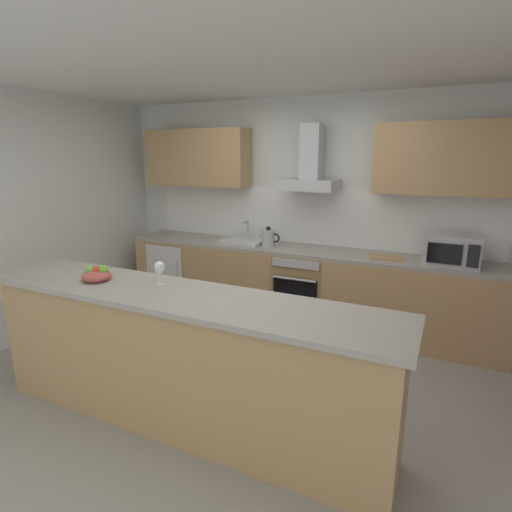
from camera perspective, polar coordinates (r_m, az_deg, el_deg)
name	(u,v)px	position (r m, az deg, el deg)	size (l,w,h in m)	color
ground	(237,386)	(3.71, -2.65, -17.78)	(5.95, 4.73, 0.02)	gray
ceiling	(233,59)	(3.22, -3.23, 25.91)	(5.95, 4.73, 0.02)	white
wall_back	(311,210)	(4.97, 7.73, 6.45)	(5.95, 0.12, 2.60)	silver
wall_left	(24,218)	(4.94, -29.85, 4.67)	(0.12, 4.73, 2.60)	silver
backsplash_tile	(309,216)	(4.91, 7.44, 5.54)	(4.21, 0.02, 0.66)	white
counter_back	(298,286)	(4.81, 5.99, -4.17)	(4.36, 0.60, 0.90)	tan
counter_island	(180,360)	(3.06, -10.64, -14.13)	(3.15, 0.64, 1.02)	tan
upper_cabinets	(306,158)	(4.71, 7.09, 13.50)	(4.30, 0.32, 0.70)	tan
oven	(303,286)	(4.76, 6.64, -4.25)	(0.60, 0.62, 0.80)	slate
refrigerator	(178,271)	(5.57, -10.97, -2.07)	(0.58, 0.60, 0.85)	white
microwave	(452,250)	(4.36, 25.83, 0.74)	(0.50, 0.38, 0.30)	#B7BABC
sink	(243,241)	(4.95, -1.78, 2.16)	(0.50, 0.40, 0.26)	silver
kettle	(268,238)	(4.74, 1.74, 2.59)	(0.29, 0.15, 0.24)	#B7BABC
range_hood	(310,170)	(4.65, 7.65, 11.96)	(0.62, 0.45, 0.72)	#B7BABC
wine_glass	(160,268)	(3.03, -13.41, -1.72)	(0.08, 0.08, 0.18)	silver
fruit_bowl	(97,275)	(3.30, -21.52, -2.48)	(0.22, 0.22, 0.13)	#B24C47
chopping_board	(386,257)	(4.42, 17.88, -0.19)	(0.34, 0.22, 0.02)	tan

